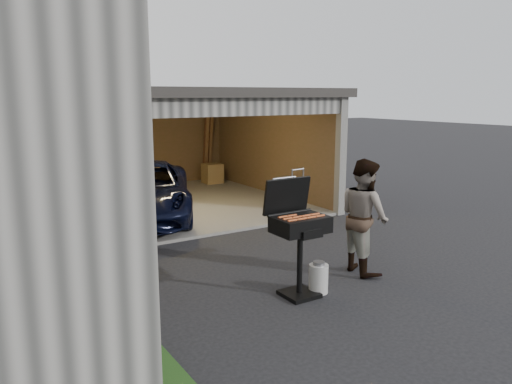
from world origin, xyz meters
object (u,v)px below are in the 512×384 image
bbq_grill (298,228)px  propane_tank (318,279)px  woman (114,255)px  plywood_panel (82,267)px  man (364,216)px  minivan (143,193)px  hand_truck (299,212)px

bbq_grill → propane_tank: 0.82m
woman → plywood_panel: (-0.30, 0.45, -0.25)m
plywood_panel → woman: bearing=-56.5°
woman → bbq_grill: bbq_grill is taller
man → propane_tank: size_ratio=4.38×
woman → bbq_grill: size_ratio=0.93×
man → bbq_grill: man is taller
minivan → propane_tank: minivan is taller
man → propane_tank: (-1.15, -0.31, -0.69)m
man → plywood_panel: (-4.04, 1.08, -0.39)m
minivan → bbq_grill: 5.27m
minivan → man: bearing=-48.4°
minivan → bbq_grill: bbq_grill is taller
minivan → woman: woman is taller
propane_tank → woman: bearing=160.0°
bbq_grill → plywood_panel: bbq_grill is taller
woman → hand_truck: woman is taller
propane_tank → hand_truck: 3.97m
minivan → propane_tank: (0.63, -5.33, -0.40)m
man → hand_truck: man is taller
hand_truck → propane_tank: bearing=-129.7°
minivan → man: 5.33m
man → plywood_panel: 4.20m
minivan → plywood_panel: bearing=-97.8°
woman → propane_tank: size_ratio=3.67×
woman → bbq_grill: (2.29, -0.86, 0.21)m
woman → plywood_panel: bearing=-157.6°
plywood_panel → hand_truck: hand_truck is taller
man → hand_truck: (1.03, 3.01, -0.67)m
woman → man: 3.79m
plywood_panel → hand_truck: (5.07, 1.93, -0.28)m
woman → plywood_panel: 0.60m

